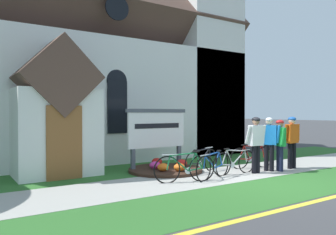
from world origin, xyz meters
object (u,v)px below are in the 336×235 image
object	(u,v)px
bicycle_silver	(201,161)
roadside_conifer	(201,59)
bicycle_orange	(213,166)
church_sign	(157,130)
cyclist_in_blue_jersey	(292,138)
cyclist_in_yellow_jersey	(280,141)
bicycle_yellow	(235,162)
cyclist_in_green_jersey	(256,140)
cyclist_in_red_jersey	(269,139)
bicycle_black	(252,157)
bicycle_red	(185,168)

from	to	relation	value
bicycle_silver	roadside_conifer	distance (m)	9.32
bicycle_orange	roadside_conifer	size ratio (longest dim) A/B	0.21
church_sign	cyclist_in_blue_jersey	bearing A→B (deg)	-31.80
church_sign	cyclist_in_yellow_jersey	size ratio (longest dim) A/B	1.39
bicycle_yellow	bicycle_silver	bearing A→B (deg)	129.54
cyclist_in_yellow_jersey	roadside_conifer	bearing A→B (deg)	69.55
church_sign	bicycle_orange	size ratio (longest dim) A/B	1.40
church_sign	cyclist_in_green_jersey	bearing A→B (deg)	-46.98
bicycle_silver	cyclist_in_red_jersey	distance (m)	2.31
cyclist_in_red_jersey	roadside_conifer	world-z (taller)	roadside_conifer
church_sign	cyclist_in_yellow_jersey	xyz separation A→B (m)	(3.13, -2.50, -0.35)
bicycle_silver	cyclist_in_blue_jersey	xyz separation A→B (m)	(3.02, -1.11, 0.67)
church_sign	bicycle_black	bearing A→B (deg)	-28.73
bicycle_black	roadside_conifer	xyz separation A→B (m)	(3.10, 6.63, 4.51)
bicycle_red	bicycle_silver	distance (m)	1.57
bicycle_silver	bicycle_black	size ratio (longest dim) A/B	1.01
bicycle_orange	cyclist_in_yellow_jersey	xyz separation A→B (m)	(2.60, -0.26, 0.60)
bicycle_orange	cyclist_in_green_jersey	distance (m)	1.79
cyclist_in_yellow_jersey	cyclist_in_green_jersey	world-z (taller)	cyclist_in_green_jersey
bicycle_red	bicycle_yellow	world-z (taller)	bicycle_red
bicycle_black	cyclist_in_yellow_jersey	world-z (taller)	cyclist_in_yellow_jersey
bicycle_yellow	bicycle_orange	xyz separation A→B (m)	(-0.99, -0.15, -0.00)
cyclist_in_yellow_jersey	cyclist_in_blue_jersey	xyz separation A→B (m)	(0.75, 0.10, 0.07)
cyclist_in_green_jersey	cyclist_in_red_jersey	world-z (taller)	cyclist_in_green_jersey
church_sign	cyclist_in_red_jersey	xyz separation A→B (m)	(2.83, -2.32, -0.29)
bicycle_red	cyclist_in_blue_jersey	bearing A→B (deg)	-3.01
cyclist_in_green_jersey	cyclist_in_red_jersey	size ratio (longest dim) A/B	1.01
bicycle_orange	bicycle_red	bearing A→B (deg)	176.20
bicycle_red	bicycle_yellow	size ratio (longest dim) A/B	0.96
bicycle_silver	bicycle_black	distance (m)	2.01
cyclist_in_green_jersey	bicycle_silver	bearing A→B (deg)	141.66
bicycle_orange	cyclist_in_red_jersey	size ratio (longest dim) A/B	0.95
church_sign	bicycle_silver	world-z (taller)	church_sign
cyclist_in_yellow_jersey	cyclist_in_green_jersey	bearing A→B (deg)	170.43
bicycle_silver	bicycle_black	xyz separation A→B (m)	(1.99, -0.27, 0.01)
bicycle_orange	cyclist_in_blue_jersey	distance (m)	3.42
cyclist_in_blue_jersey	roadside_conifer	bearing A→B (deg)	74.48
bicycle_orange	church_sign	bearing A→B (deg)	103.22
bicycle_red	bicycle_yellow	distance (m)	1.95
bicycle_yellow	bicycle_red	bearing A→B (deg)	-177.42
bicycle_yellow	roadside_conifer	bearing A→B (deg)	58.22
bicycle_silver	cyclist_in_yellow_jersey	world-z (taller)	cyclist_in_yellow_jersey
bicycle_red	bicycle_black	xyz separation A→B (m)	(3.29, 0.61, -0.01)
cyclist_in_red_jersey	bicycle_red	bearing A→B (deg)	177.55
bicycle_red	roadside_conifer	distance (m)	10.65
bicycle_black	bicycle_orange	world-z (taller)	bicycle_black
bicycle_yellow	cyclist_in_red_jersey	bearing A→B (deg)	-9.85
church_sign	bicycle_orange	distance (m)	2.49
bicycle_yellow	roadside_conifer	world-z (taller)	roadside_conifer
bicycle_silver	cyclist_in_green_jersey	world-z (taller)	cyclist_in_green_jersey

